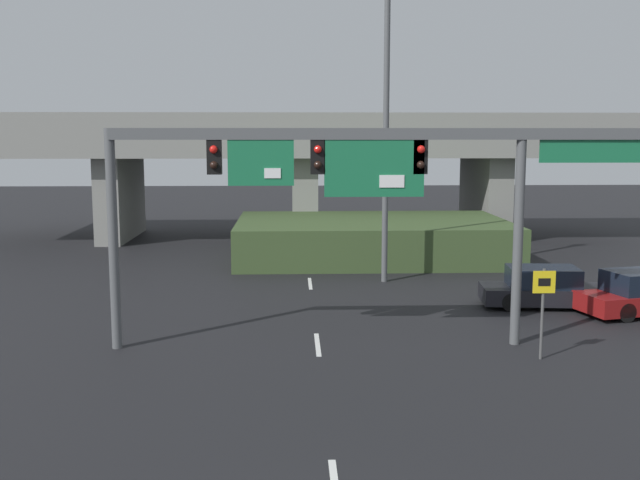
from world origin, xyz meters
TOP-DOWN VIEW (x-y plane):
  - lane_markings at (0.00, 16.23)m, footprint 0.14×29.25m
  - signal_gantry at (1.26, 11.59)m, footprint 15.50×0.44m
  - speed_limit_sign at (5.98, 10.10)m, footprint 0.60×0.11m
  - highway_light_pole_near at (3.07, 21.01)m, footprint 0.70×0.36m
  - overpass_bridge at (0.00, 34.66)m, footprint 37.84×8.98m
  - grass_embankment at (3.18, 27.06)m, footprint 13.10×8.53m
  - parked_sedan_near_right at (8.20, 16.26)m, footprint 4.74×2.22m

SIDE VIEW (x-z plane):
  - lane_markings at x=0.00m, z-range 0.00..0.01m
  - parked_sedan_near_right at x=8.20m, z-range -0.05..1.36m
  - grass_embankment at x=3.18m, z-range 0.00..1.88m
  - speed_limit_sign at x=5.98m, z-range 0.38..2.85m
  - overpass_bridge at x=0.00m, z-range 1.28..8.45m
  - signal_gantry at x=1.26m, z-range 1.93..8.12m
  - highway_light_pole_near at x=3.07m, z-range 0.37..13.14m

